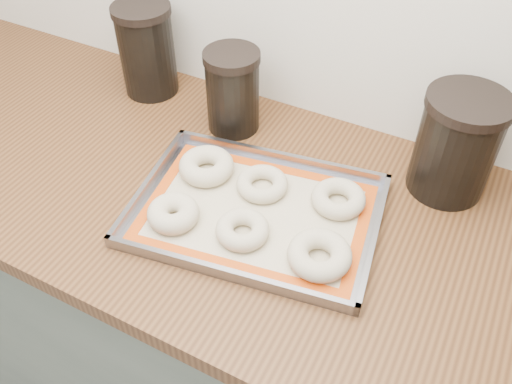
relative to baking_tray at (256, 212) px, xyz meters
The scene contains 13 objects.
cabinet 0.48m from the baking_tray, 124.80° to the left, with size 3.00×0.65×0.86m, color slate.
countertop 0.05m from the baking_tray, 124.80° to the left, with size 3.06×0.68×0.04m, color brown.
baking_tray is the anchor object (origin of this frame).
baking_mat 0.00m from the baking_tray, 89.10° to the left, with size 0.46×0.35×0.00m.
bagel_front_left 0.16m from the baking_tray, 145.11° to the right, with size 0.10×0.10×0.04m, color beige.
bagel_front_mid 0.06m from the baking_tray, 85.33° to the right, with size 0.10×0.10×0.03m, color beige.
bagel_front_right 0.16m from the baking_tray, 19.60° to the right, with size 0.11×0.11×0.04m, color beige.
bagel_back_left 0.15m from the baking_tray, 159.27° to the left, with size 0.11×0.11×0.04m, color beige.
bagel_back_mid 0.07m from the baking_tray, 106.54° to the left, with size 0.10×0.10×0.03m, color beige.
bagel_back_right 0.16m from the baking_tray, 35.33° to the left, with size 0.10×0.10×0.03m, color beige.
canister_left 0.51m from the baking_tray, 148.35° to the left, with size 0.14×0.14×0.22m.
canister_mid 0.30m from the baking_tray, 127.74° to the left, with size 0.12×0.12×0.19m.
canister_right 0.40m from the baking_tray, 39.50° to the left, with size 0.16×0.16×0.21m.
Camera 1 is at (0.35, 1.01, 1.65)m, focal length 38.00 mm.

